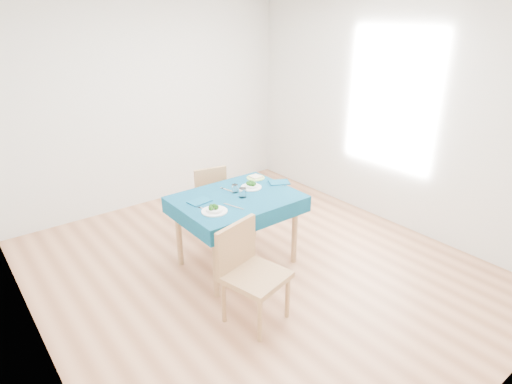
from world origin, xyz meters
TOP-DOWN VIEW (x-y plane):
  - room_shell at (0.00, 0.00)m, footprint 4.02×4.52m
  - table at (-0.09, 0.20)m, footprint 1.17×0.89m
  - chair_near at (-0.49, -0.62)m, footprint 0.57×0.60m
  - chair_far at (0.05, 1.01)m, footprint 0.44×0.47m
  - bowl_near at (-0.45, 0.04)m, footprint 0.24×0.24m
  - bowl_far at (0.16, 0.29)m, footprint 0.22×0.22m
  - fork_near at (-0.49, 0.14)m, footprint 0.07×0.16m
  - knife_near at (-0.25, 0.02)m, footprint 0.09×0.23m
  - fork_far at (-0.06, 0.39)m, footprint 0.06×0.17m
  - knife_far at (0.45, 0.22)m, footprint 0.04×0.21m
  - napkin_near at (-0.44, 0.31)m, footprint 0.22×0.17m
  - napkin_far at (0.48, 0.22)m, footprint 0.25×0.23m
  - tumbler_center at (-0.04, 0.30)m, footprint 0.06×0.06m
  - tumbler_side at (-0.05, 0.15)m, footprint 0.07×0.07m
  - side_plate at (0.37, 0.48)m, footprint 0.20×0.20m
  - bread_slice at (0.37, 0.48)m, footprint 0.12×0.12m

SIDE VIEW (x-z plane):
  - table at x=-0.09m, z-range 0.00..0.76m
  - chair_far at x=0.05m, z-range 0.00..0.93m
  - chair_near at x=-0.49m, z-range 0.00..1.16m
  - fork_near at x=-0.49m, z-range 0.76..0.76m
  - fork_far at x=-0.06m, z-range 0.76..0.76m
  - knife_far at x=0.45m, z-range 0.76..0.76m
  - knife_near at x=-0.25m, z-range 0.76..0.76m
  - side_plate at x=0.37m, z-range 0.76..0.77m
  - napkin_near at x=-0.44m, z-range 0.76..0.77m
  - napkin_far at x=0.48m, z-range 0.76..0.77m
  - bread_slice at x=0.37m, z-range 0.77..0.78m
  - bowl_far at x=0.16m, z-range 0.76..0.82m
  - bowl_near at x=-0.45m, z-range 0.76..0.83m
  - tumbler_center at x=-0.04m, z-range 0.76..0.84m
  - tumbler_side at x=-0.05m, z-range 0.76..0.85m
  - room_shell at x=0.00m, z-range -0.02..2.71m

